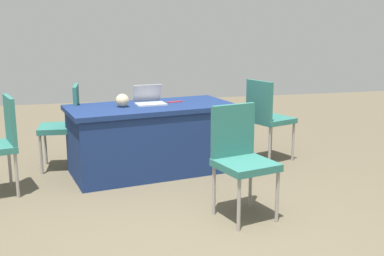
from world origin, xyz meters
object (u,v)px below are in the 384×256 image
Objects in this scene: chair_tucked_right at (66,121)px; yarn_ball at (122,100)px; chair_near_front at (267,115)px; laptop_silver at (150,100)px; table_foreground at (151,138)px; chair_tucked_left at (241,154)px; scissors_red at (175,102)px.

yarn_ball is (-0.60, 0.40, 0.28)m from chair_tucked_right.
chair_near_front reaches higher than laptop_silver.
chair_tucked_right is (0.91, -0.36, 0.16)m from table_foreground.
chair_near_front reaches higher than yarn_ball.
chair_tucked_left reaches higher than chair_tucked_right.
table_foreground is 0.42m from laptop_silver.
chair_near_front is 1.73m from yarn_ball.
chair_tucked_right reaches higher than scissors_red.
table_foreground is at bearing -106.14° from chair_near_front.
laptop_silver is 0.33m from yarn_ball.
table_foreground is 0.50m from scissors_red.
chair_tucked_right is at bearing -116.64° from chair_near_front.
table_foreground is at bearing 12.78° from scissors_red.
table_foreground is 1.96× the size of chair_near_front.
chair_tucked_left is (-0.53, 1.42, 0.17)m from table_foreground.
table_foreground is at bearing -107.68° from chair_tucked_right.
yarn_ball is (0.31, 0.03, 0.44)m from table_foreground.
laptop_silver is 1.91× the size of scissors_red.
scissors_red is at bearing -155.47° from table_foreground.
chair_near_front is 1.41m from laptop_silver.
scissors_red is at bearing -174.35° from laptop_silver.
scissors_red is (0.23, -1.55, 0.21)m from chair_tucked_left.
chair_tucked_right is 2.76× the size of laptop_silver.
chair_near_front reaches higher than table_foreground.
chair_tucked_left is 2.76× the size of laptop_silver.
chair_tucked_right is at bearing -22.50° from scissors_red.
yarn_ball is (1.71, 0.12, 0.25)m from chair_near_front.
chair_tucked_left is at bearing -49.80° from chair_near_front.
chair_near_front is (-1.40, -0.09, 0.19)m from table_foreground.
chair_tucked_right is 1.25m from scissors_red.
chair_tucked_right is 5.26× the size of scissors_red.
chair_near_front reaches higher than chair_tucked_left.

